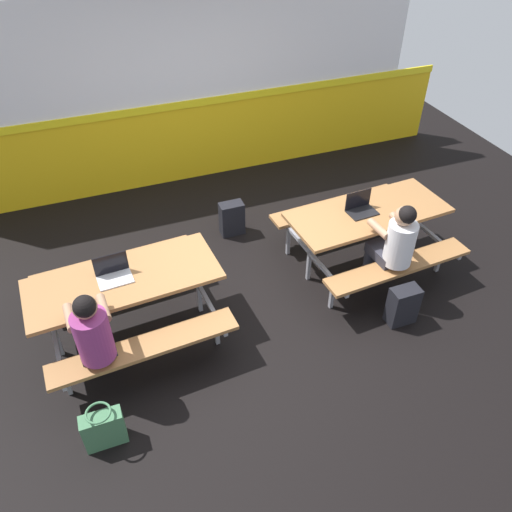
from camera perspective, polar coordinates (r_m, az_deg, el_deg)
The scene contains 11 objects.
ground_plane at distance 5.77m, azimuth -0.35°, elevation -3.70°, with size 10.00×10.00×0.02m, color black.
accent_backdrop at distance 7.29m, azimuth -8.11°, elevation 17.44°, with size 8.00×0.14×2.60m.
picnic_table_left at distance 5.06m, azimuth -14.45°, elevation -3.80°, with size 1.86×1.66×0.74m.
picnic_table_right at distance 5.89m, azimuth 12.36°, elevation 3.62°, with size 1.86×1.66×0.74m.
student_nearer at distance 4.55m, azimuth -17.89°, elevation -8.32°, with size 0.38×0.53×1.21m.
student_further at distance 5.45m, azimuth 15.33°, elevation 1.45°, with size 0.38×0.53×1.21m.
laptop_silver at distance 4.94m, azimuth -15.73°, elevation -1.96°, with size 0.33×0.24×0.22m.
laptop_dark at distance 5.75m, azimuth 11.71°, elevation 5.33°, with size 0.33×0.24×0.22m.
backpack_dark at distance 6.46m, azimuth -2.76°, elevation 4.25°, with size 0.30×0.22×0.44m.
tote_bag_bright at distance 4.58m, azimuth -16.79°, elevation -18.11°, with size 0.34×0.21×0.43m.
satchel_spare at distance 5.48m, azimuth 16.15°, elevation -5.35°, with size 0.30×0.22×0.44m.
Camera 1 is at (-1.46, -3.95, 3.94)m, focal length 35.53 mm.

